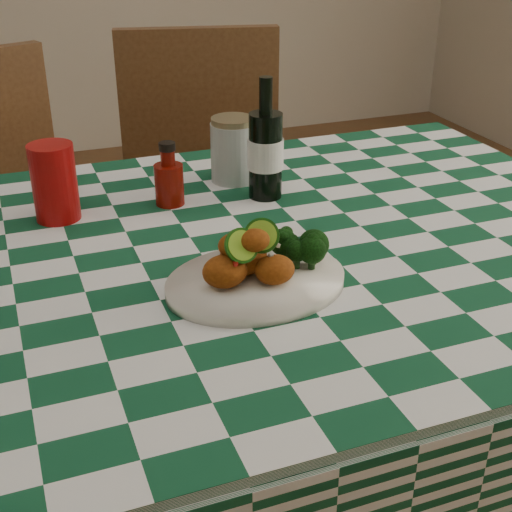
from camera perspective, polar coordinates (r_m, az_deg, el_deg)
name	(u,v)px	position (r m, az deg, el deg)	size (l,w,h in m)	color
dining_table	(208,432)	(1.44, -3.89, -13.84)	(1.66, 1.06, 0.79)	#104729
plate	(256,282)	(1.11, 0.00, -2.12)	(0.29, 0.22, 0.02)	white
fried_chicken_pile	(253,254)	(1.08, -0.28, 0.16)	(0.13, 0.10, 0.08)	#95420E
broccoli_side	(305,249)	(1.13, 3.91, 0.58)	(0.08, 0.08, 0.06)	black
red_tumbler	(54,182)	(1.37, -15.83, 5.69)	(0.08, 0.08, 0.14)	#950808
ketchup_bottle	(169,174)	(1.40, -7.00, 6.55)	(0.06, 0.06, 0.13)	#6F0D05
mason_jar	(233,150)	(1.51, -1.84, 8.51)	(0.09, 0.09, 0.14)	#B2BCBA
beer_bottle	(266,139)	(1.41, 0.77, 9.36)	(0.07, 0.07, 0.24)	black
wooden_chair_left	(20,258)	(1.94, -18.34, -0.14)	(0.45, 0.47, 0.98)	#472814
wooden_chair_right	(207,224)	(2.01, -3.91, 2.59)	(0.46, 0.48, 1.00)	#472814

